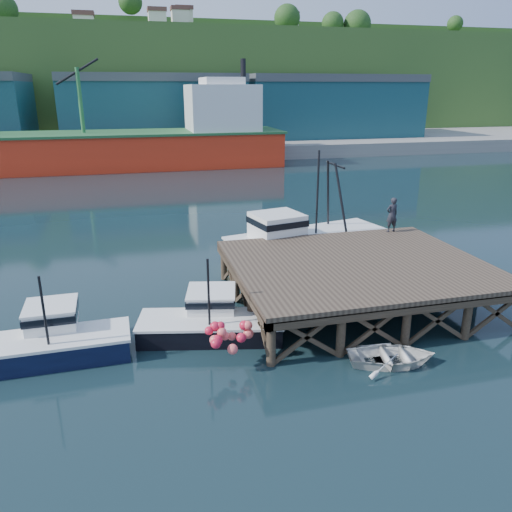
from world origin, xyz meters
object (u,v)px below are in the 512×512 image
object	(u,v)px
trawler	(305,239)
dinghy	(392,356)
boat_navy	(52,339)
boat_black	(211,320)
dockworker	(392,215)

from	to	relation	value
trawler	dinghy	size ratio (longest dim) A/B	3.12
boat_navy	boat_black	xyz separation A→B (m)	(6.35, 0.26, -0.06)
boat_black	dinghy	world-z (taller)	boat_black
dockworker	dinghy	bearing A→B (deg)	56.88
boat_navy	boat_black	distance (m)	6.36
boat_black	dockworker	bearing A→B (deg)	39.94
boat_black	boat_navy	bearing A→B (deg)	-165.15
trawler	boat_black	bearing A→B (deg)	-143.89
boat_navy	trawler	distance (m)	15.95
dockworker	boat_black	bearing A→B (deg)	22.07
trawler	dockworker	bearing A→B (deg)	-37.59
boat_black	dinghy	bearing A→B (deg)	-20.73
trawler	dockworker	world-z (taller)	trawler
boat_navy	dockworker	size ratio (longest dim) A/B	2.96
boat_navy	dinghy	bearing A→B (deg)	-18.37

